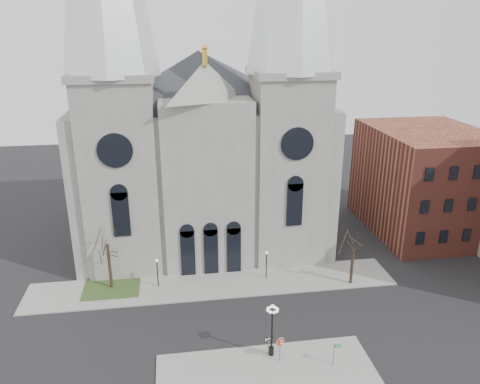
{
  "coord_description": "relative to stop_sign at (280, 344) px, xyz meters",
  "views": [
    {
      "loc": [
        -3.81,
        -33.85,
        27.09
      ],
      "look_at": [
        2.49,
        8.0,
        11.82
      ],
      "focal_mm": 35.0,
      "sensor_mm": 36.0,
      "label": 1
    }
  ],
  "objects": [
    {
      "name": "one_way_sign",
      "position": [
        -0.79,
        0.88,
        -0.35
      ],
      "size": [
        0.83,
        0.3,
        1.95
      ],
      "rotation": [
        0.0,
        0.0,
        0.31
      ],
      "color": "slate",
      "rests_on": "sidewalk_near"
    },
    {
      "name": "bg_building_brick",
      "position": [
        25.65,
        24.26,
        5.17
      ],
      "size": [
        14.0,
        18.0,
        14.0
      ],
      "primitive_type": "cube",
      "color": "brown",
      "rests_on": "ground"
    },
    {
      "name": "tree_left",
      "position": [
        -15.35,
        14.26,
        3.75
      ],
      "size": [
        3.2,
        3.2,
        7.5
      ],
      "color": "black",
      "rests_on": "ground"
    },
    {
      "name": "street_name_sign",
      "position": [
        4.38,
        -1.15,
        -0.44
      ],
      "size": [
        0.68,
        0.11,
        2.11
      ],
      "rotation": [
        0.0,
        0.0,
        0.08
      ],
      "color": "slate",
      "rests_on": "sidewalk_near"
    },
    {
      "name": "cathedral",
      "position": [
        -4.35,
        25.12,
        16.65
      ],
      "size": [
        33.0,
        26.66,
        54.0
      ],
      "color": "gray",
      "rests_on": "ground"
    },
    {
      "name": "ped_lamp_right",
      "position": [
        1.65,
        13.76,
        0.5
      ],
      "size": [
        0.32,
        0.32,
        3.26
      ],
      "color": "black",
      "rests_on": "sidewalk_far"
    },
    {
      "name": "tree_right",
      "position": [
        10.65,
        11.26,
        2.63
      ],
      "size": [
        3.2,
        3.2,
        6.0
      ],
      "color": "black",
      "rests_on": "ground"
    },
    {
      "name": "ped_lamp_left",
      "position": [
        -10.35,
        13.76,
        0.5
      ],
      "size": [
        0.32,
        0.32,
        3.26
      ],
      "color": "black",
      "rests_on": "sidewalk_far"
    },
    {
      "name": "ground",
      "position": [
        -4.35,
        2.26,
        -1.83
      ],
      "size": [
        160.0,
        160.0,
        0.0
      ],
      "primitive_type": "plane",
      "color": "black",
      "rests_on": "ground"
    },
    {
      "name": "grass_patch",
      "position": [
        -15.35,
        14.26,
        -1.74
      ],
      "size": [
        6.0,
        5.0,
        0.18
      ],
      "primitive_type": "cube",
      "color": "#2C4C20",
      "rests_on": "ground"
    },
    {
      "name": "stop_sign",
      "position": [
        0.0,
        0.0,
        0.0
      ],
      "size": [
        0.85,
        0.09,
        2.36
      ],
      "rotation": [
        0.0,
        0.0,
        -0.0
      ],
      "color": "slate",
      "rests_on": "sidewalk_near"
    },
    {
      "name": "globe_lamp",
      "position": [
        -0.53,
        0.86,
        1.47
      ],
      "size": [
        1.16,
        1.16,
        5.04
      ],
      "rotation": [
        0.0,
        0.0,
        0.07
      ],
      "color": "black",
      "rests_on": "sidewalk_near"
    },
    {
      "name": "sidewalk_far",
      "position": [
        -4.35,
        13.26,
        -1.76
      ],
      "size": [
        40.0,
        6.0,
        0.14
      ],
      "primitive_type": "cube",
      "color": "gray",
      "rests_on": "ground"
    }
  ]
}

